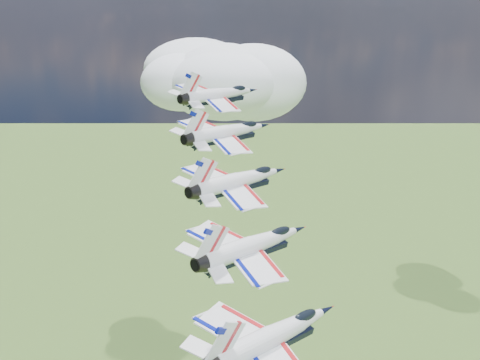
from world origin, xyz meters
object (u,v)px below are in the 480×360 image
Objects in this scene: jet_3 at (255,245)px; jet_4 at (275,335)px; jet_2 at (240,180)px; jet_1 at (229,132)px; jet_0 at (221,94)px.

jet_3 is 1.00× the size of jet_4.
jet_4 is at bearing -37.50° from jet_2.
jet_2 is 1.00× the size of jet_4.
jet_4 is (25.16, -25.88, -9.64)m from jet_1.
jet_0 is 49.82m from jet_4.
jet_0 is 12.45m from jet_1.
jet_0 is 1.00× the size of jet_3.
jet_3 is at bearing -37.50° from jet_0.
jet_1 is 12.45m from jet_2.
jet_4 is (8.39, -8.63, -3.21)m from jet_3.
jet_1 is at bearing 142.50° from jet_2.
jet_0 reaches higher than jet_1.
jet_3 is at bearing -37.50° from jet_2.
jet_1 is (8.39, -8.63, -3.21)m from jet_0.
jet_0 is 1.00× the size of jet_1.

